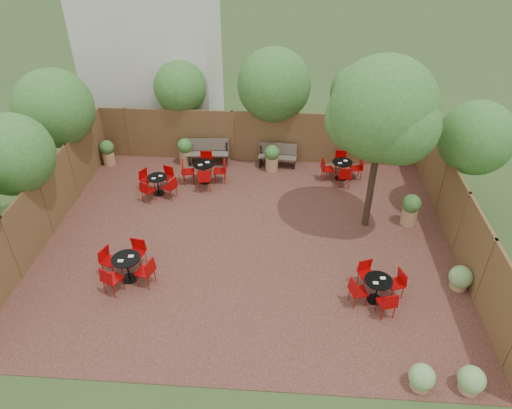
{
  "coord_description": "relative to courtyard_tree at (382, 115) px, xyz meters",
  "views": [
    {
      "loc": [
        1.01,
        -10.91,
        8.81
      ],
      "look_at": [
        0.2,
        0.5,
        1.0
      ],
      "focal_mm": 32.88,
      "sensor_mm": 36.0,
      "label": 1
    }
  ],
  "objects": [
    {
      "name": "courtyard_tree",
      "position": [
        0.0,
        0.0,
        0.0
      ],
      "size": [
        2.98,
        2.91,
        5.29
      ],
      "rotation": [
        0.0,
        0.0,
        -0.06
      ],
      "color": "black",
      "rests_on": "courtyard_paving"
    },
    {
      "name": "fence_right",
      "position": [
        2.42,
        -1.08,
        -2.7
      ],
      "size": [
        0.08,
        10.0,
        2.0
      ],
      "primitive_type": "cube",
      "color": "brown",
      "rests_on": "ground"
    },
    {
      "name": "low_shrubs",
      "position": [
        1.43,
        -4.53,
        -3.38
      ],
      "size": [
        2.24,
        3.69,
        0.66
      ],
      "color": "#A47C52",
      "rests_on": "courtyard_paving"
    },
    {
      "name": "planters",
      "position": [
        -4.1,
        2.44,
        -3.13
      ],
      "size": [
        11.12,
        3.89,
        1.04
      ],
      "color": "#A47C52",
      "rests_on": "courtyard_paving"
    },
    {
      "name": "overhang_foliage",
      "position": [
        -5.6,
        1.88,
        -0.99
      ],
      "size": [
        15.6,
        10.47,
        2.69
      ],
      "color": "#326922",
      "rests_on": "ground"
    },
    {
      "name": "neighbour_building",
      "position": [
        -8.08,
        6.92,
        0.3
      ],
      "size": [
        5.0,
        4.0,
        8.0
      ],
      "primitive_type": "cube",
      "color": "beige",
      "rests_on": "ground"
    },
    {
      "name": "ground",
      "position": [
        -3.58,
        -1.08,
        -3.7
      ],
      "size": [
        80.0,
        80.0,
        0.0
      ],
      "primitive_type": "plane",
      "color": "#354F23",
      "rests_on": "ground"
    },
    {
      "name": "fence_back",
      "position": [
        -3.58,
        3.92,
        -2.7
      ],
      "size": [
        12.0,
        0.08,
        2.0
      ],
      "primitive_type": "cube",
      "color": "brown",
      "rests_on": "ground"
    },
    {
      "name": "park_bench_right",
      "position": [
        -2.86,
        3.54,
        -3.23
      ],
      "size": [
        1.44,
        0.58,
        0.87
      ],
      "rotation": [
        0.0,
        0.0,
        -0.09
      ],
      "color": "brown",
      "rests_on": "courtyard_paving"
    },
    {
      "name": "park_bench_left",
      "position": [
        -5.48,
        3.55,
        -3.19
      ],
      "size": [
        1.58,
        0.62,
        0.95
      ],
      "rotation": [
        0.0,
        0.0,
        0.08
      ],
      "color": "brown",
      "rests_on": "courtyard_paving"
    },
    {
      "name": "bistro_tables",
      "position": [
        -4.01,
        -0.01,
        -3.26
      ],
      "size": [
        8.16,
        7.43,
        0.87
      ],
      "color": "black",
      "rests_on": "courtyard_paving"
    },
    {
      "name": "courtyard_paving",
      "position": [
        -3.58,
        -1.08,
        -3.69
      ],
      "size": [
        12.0,
        10.0,
        0.02
      ],
      "primitive_type": "cube",
      "color": "#371C16",
      "rests_on": "ground"
    },
    {
      "name": "fence_left",
      "position": [
        -9.58,
        -1.08,
        -2.7
      ],
      "size": [
        0.08,
        10.0,
        2.0
      ],
      "primitive_type": "cube",
      "color": "brown",
      "rests_on": "ground"
    }
  ]
}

